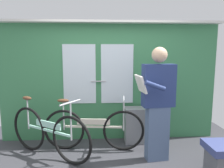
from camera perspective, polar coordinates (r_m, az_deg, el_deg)
train_door_wall at (r=4.09m, az=-0.90°, el=1.24°), size 4.08×0.28×2.23m
bicycle_near_door at (r=3.68m, az=-16.46°, el=-12.22°), size 1.44×0.99×0.97m
bicycle_leaning_behind at (r=3.79m, az=-5.00°, el=-11.68°), size 1.73×0.44×0.92m
passenger_reading_newspaper at (r=3.37m, az=11.90°, el=-4.61°), size 0.60×0.54×1.75m
trash_bin_by_wall at (r=4.13m, az=6.29°, el=-10.70°), size 0.41×0.28×0.66m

